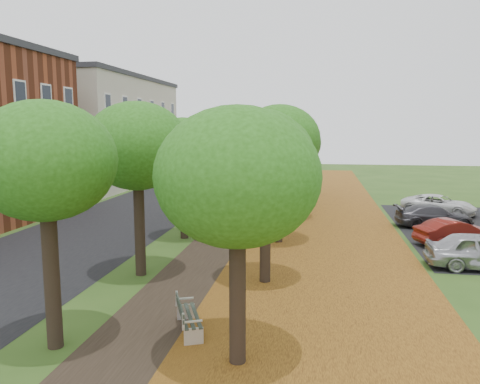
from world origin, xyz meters
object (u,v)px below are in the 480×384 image
at_px(bench, 187,316).
at_px(car_grey, 434,216).
at_px(car_white, 439,205).
at_px(car_red, 455,232).

xyz_separation_m(bench, car_grey, (10.06, 15.41, 0.17)).
bearing_deg(car_white, car_grey, -174.09).
relative_size(bench, car_white, 0.42).
distance_m(car_grey, car_white, 4.24).
relative_size(bench, car_grey, 0.44).
height_order(car_grey, car_white, car_white).
bearing_deg(car_grey, car_red, 173.83).
bearing_deg(car_red, car_grey, -20.70).
distance_m(bench, car_grey, 18.41).
relative_size(car_grey, car_white, 0.94).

